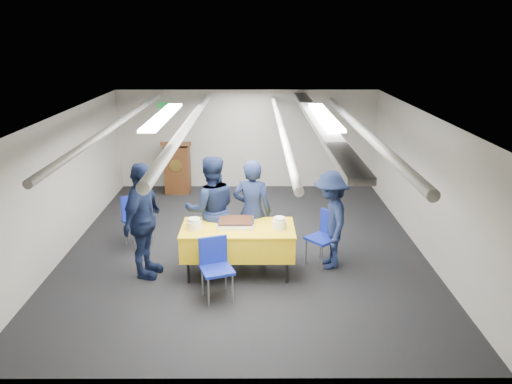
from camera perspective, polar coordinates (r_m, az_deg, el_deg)
ground at (r=8.77m, az=-1.28°, el=-6.14°), size 7.00×7.00×0.00m
room_shell at (r=8.59m, az=-0.69°, el=6.09°), size 6.00×7.00×2.30m
serving_table at (r=7.59m, az=-2.07°, el=-5.50°), size 1.70×0.86×0.77m
sheet_cake at (r=7.56m, az=-2.31°, el=-3.49°), size 0.55×0.43×0.10m
plate_stack_left at (r=7.48m, az=-7.08°, el=-3.63°), size 0.22×0.22×0.16m
plate_stack_right at (r=7.44m, az=2.68°, el=-3.59°), size 0.21×0.21×0.17m
podium at (r=11.58m, az=-8.98°, el=2.89°), size 0.62×0.53×1.25m
chair_near at (r=6.99m, az=-4.69°, el=-7.97°), size 0.54×0.54×0.87m
chair_right at (r=8.01m, az=7.96°, el=-4.60°), size 0.59×0.59×0.87m
chair_left at (r=8.90m, az=-13.62°, el=-2.59°), size 0.59×0.59×0.87m
sailor_a at (r=7.91m, az=-0.45°, el=-2.24°), size 0.68×0.50×1.69m
sailor_b at (r=7.94m, az=-5.14°, el=-2.02°), size 0.96×0.81×1.75m
sailor_c at (r=7.61m, az=-12.81°, el=-3.23°), size 0.66×1.11×1.78m
sailor_d at (r=7.83m, az=8.54°, el=-3.18°), size 0.62×1.03×1.56m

